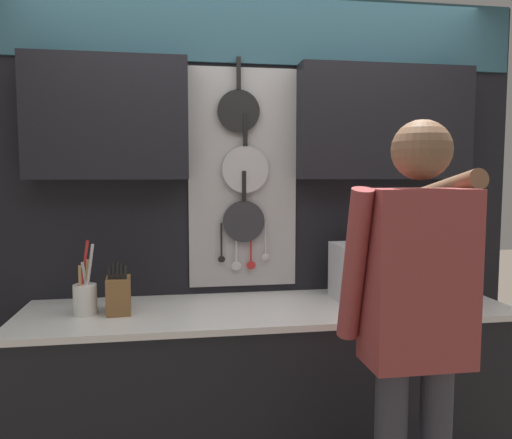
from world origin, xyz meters
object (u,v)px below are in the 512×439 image
at_px(utensil_crock, 85,297).
at_px(microwave, 390,274).
at_px(knife_block, 119,295).
at_px(person, 415,312).

bearing_deg(utensil_crock, microwave, -0.06).
relative_size(microwave, utensil_crock, 1.54).
distance_m(microwave, knife_block, 1.34).
distance_m(knife_block, utensil_crock, 0.15).
bearing_deg(utensil_crock, knife_block, -0.40).
xyz_separation_m(microwave, utensil_crock, (-1.49, 0.00, -0.06)).
bearing_deg(microwave, knife_block, 179.98).
distance_m(microwave, person, 0.70).
xyz_separation_m(microwave, knife_block, (-1.34, 0.00, -0.06)).
relative_size(microwave, knife_block, 2.12).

